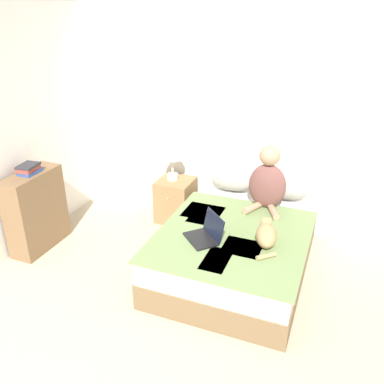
# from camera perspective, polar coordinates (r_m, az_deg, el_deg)

# --- Properties ---
(wall_back) EXTENTS (5.27, 0.05, 2.55)m
(wall_back) POSITION_cam_1_polar(r_m,az_deg,el_deg) (4.78, 7.74, 9.64)
(wall_back) COLOR white
(wall_back) RESTS_ON ground_plane
(bed) EXTENTS (1.41, 1.93, 0.51)m
(bed) POSITION_cam_1_polar(r_m,az_deg,el_deg) (4.22, 6.33, -7.74)
(bed) COLOR brown
(bed) RESTS_ON ground_plane
(pillow_near) EXTENTS (0.51, 0.27, 0.21)m
(pillow_near) POSITION_cam_1_polar(r_m,az_deg,el_deg) (4.81, 5.65, 1.51)
(pillow_near) COLOR gray
(pillow_near) RESTS_ON bed
(pillow_far) EXTENTS (0.51, 0.27, 0.21)m
(pillow_far) POSITION_cam_1_polar(r_m,az_deg,el_deg) (4.69, 12.88, 0.36)
(pillow_far) COLOR gray
(pillow_far) RESTS_ON bed
(person_sitting) EXTENTS (0.40, 0.39, 0.70)m
(person_sitting) POSITION_cam_1_polar(r_m,az_deg,el_deg) (4.36, 10.56, 1.46)
(person_sitting) COLOR brown
(person_sitting) RESTS_ON bed
(cat_tabby) EXTENTS (0.26, 0.54, 0.19)m
(cat_tabby) POSITION_cam_1_polar(r_m,az_deg,el_deg) (3.79, 10.39, -5.86)
(cat_tabby) COLOR tan
(cat_tabby) RESTS_ON bed
(laptop_open) EXTENTS (0.43, 0.43, 0.24)m
(laptop_open) POSITION_cam_1_polar(r_m,az_deg,el_deg) (3.82, 1.88, -5.92)
(laptop_open) COLOR black
(laptop_open) RESTS_ON bed
(nightstand) EXTENTS (0.43, 0.45, 0.54)m
(nightstand) POSITION_cam_1_polar(r_m,az_deg,el_deg) (5.12, -2.33, -1.11)
(nightstand) COLOR #937047
(nightstand) RESTS_ON ground_plane
(table_lamp) EXTENTS (0.26, 0.26, 0.47)m
(table_lamp) POSITION_cam_1_polar(r_m,az_deg,el_deg) (4.91, -2.81, 5.45)
(table_lamp) COLOR beige
(table_lamp) RESTS_ON nightstand
(bookshelf) EXTENTS (0.28, 0.69, 0.89)m
(bookshelf) POSITION_cam_1_polar(r_m,az_deg,el_deg) (4.79, -21.03, -2.48)
(bookshelf) COLOR brown
(bookshelf) RESTS_ON ground_plane
(book_stack_top) EXTENTS (0.20, 0.24, 0.10)m
(book_stack_top) POSITION_cam_1_polar(r_m,az_deg,el_deg) (4.59, -21.96, 3.02)
(book_stack_top) COLOR #334C8E
(book_stack_top) RESTS_ON bookshelf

